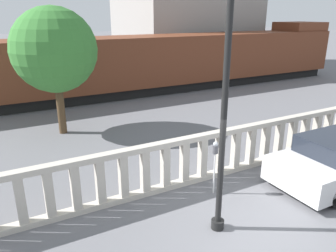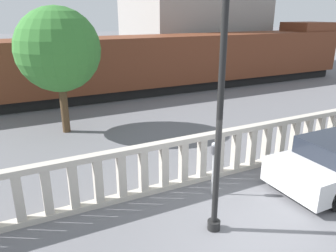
{
  "view_description": "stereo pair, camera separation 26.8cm",
  "coord_description": "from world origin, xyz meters",
  "px_view_note": "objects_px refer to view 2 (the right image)",
  "views": [
    {
      "loc": [
        -4.43,
        -4.18,
        4.43
      ],
      "look_at": [
        -0.25,
        3.6,
        1.38
      ],
      "focal_mm": 35.0,
      "sensor_mm": 36.0,
      "label": 1
    },
    {
      "loc": [
        -4.19,
        -4.3,
        4.43
      ],
      "look_at": [
        -0.25,
        3.6,
        1.38
      ],
      "focal_mm": 35.0,
      "sensor_mm": 36.0,
      "label": 2
    }
  ],
  "objects_px": {
    "train_near": "(158,63)",
    "lamppost": "(223,56)",
    "tree_left": "(58,50)",
    "parking_meter": "(214,154)"
  },
  "relations": [
    {
      "from": "lamppost",
      "to": "parking_meter",
      "type": "height_order",
      "value": "lamppost"
    },
    {
      "from": "lamppost",
      "to": "train_near",
      "type": "distance_m",
      "value": 13.38
    },
    {
      "from": "lamppost",
      "to": "tree_left",
      "type": "distance_m",
      "value": 7.94
    },
    {
      "from": "train_near",
      "to": "lamppost",
      "type": "bearing_deg",
      "value": -109.65
    },
    {
      "from": "parking_meter",
      "to": "tree_left",
      "type": "distance_m",
      "value": 7.25
    },
    {
      "from": "lamppost",
      "to": "train_near",
      "type": "height_order",
      "value": "lamppost"
    },
    {
      "from": "train_near",
      "to": "tree_left",
      "type": "relative_size",
      "value": 5.77
    },
    {
      "from": "parking_meter",
      "to": "train_near",
      "type": "relative_size",
      "value": 0.05
    },
    {
      "from": "lamppost",
      "to": "parking_meter",
      "type": "distance_m",
      "value": 2.96
    },
    {
      "from": "parking_meter",
      "to": "train_near",
      "type": "bearing_deg",
      "value": 71.88
    }
  ]
}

